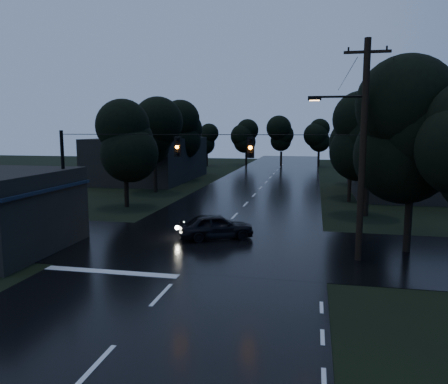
% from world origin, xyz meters
% --- Properties ---
extents(ground, '(160.00, 160.00, 0.00)m').
position_xyz_m(ground, '(0.00, 0.00, 0.00)').
color(ground, black).
rests_on(ground, ground).
extents(main_road, '(12.00, 120.00, 0.02)m').
position_xyz_m(main_road, '(0.00, 30.00, 0.00)').
color(main_road, black).
rests_on(main_road, ground).
extents(cross_street, '(60.00, 9.00, 0.02)m').
position_xyz_m(cross_street, '(0.00, 12.00, 0.00)').
color(cross_street, black).
rests_on(cross_street, ground).
extents(building_far_right, '(10.00, 14.00, 4.40)m').
position_xyz_m(building_far_right, '(14.00, 34.00, 2.20)').
color(building_far_right, black).
rests_on(building_far_right, ground).
extents(building_far_left, '(10.00, 16.00, 5.00)m').
position_xyz_m(building_far_left, '(-14.00, 40.00, 2.50)').
color(building_far_left, black).
rests_on(building_far_left, ground).
extents(utility_pole_main, '(3.50, 0.30, 10.00)m').
position_xyz_m(utility_pole_main, '(7.41, 11.00, 5.26)').
color(utility_pole_main, black).
rests_on(utility_pole_main, ground).
extents(utility_pole_far, '(2.00, 0.30, 7.50)m').
position_xyz_m(utility_pole_far, '(8.30, 28.00, 3.88)').
color(utility_pole_far, black).
rests_on(utility_pole_far, ground).
extents(anchor_pole_left, '(0.18, 0.18, 6.00)m').
position_xyz_m(anchor_pole_left, '(-7.50, 11.00, 3.00)').
color(anchor_pole_left, black).
rests_on(anchor_pole_left, ground).
extents(span_signals, '(15.00, 0.37, 1.12)m').
position_xyz_m(span_signals, '(0.56, 10.99, 5.24)').
color(span_signals, black).
rests_on(span_signals, ground).
extents(tree_corner_near, '(4.48, 4.48, 9.44)m').
position_xyz_m(tree_corner_near, '(10.00, 13.00, 5.99)').
color(tree_corner_near, black).
rests_on(tree_corner_near, ground).
extents(tree_left_a, '(3.92, 3.92, 8.26)m').
position_xyz_m(tree_left_a, '(-9.00, 22.00, 5.24)').
color(tree_left_a, black).
rests_on(tree_left_a, ground).
extents(tree_left_b, '(4.20, 4.20, 8.85)m').
position_xyz_m(tree_left_b, '(-9.60, 30.00, 5.62)').
color(tree_left_b, black).
rests_on(tree_left_b, ground).
extents(tree_left_c, '(4.48, 4.48, 9.44)m').
position_xyz_m(tree_left_c, '(-10.20, 40.00, 5.99)').
color(tree_left_c, black).
rests_on(tree_left_c, ground).
extents(tree_right_a, '(4.20, 4.20, 8.85)m').
position_xyz_m(tree_right_a, '(9.00, 22.00, 5.62)').
color(tree_right_a, black).
rests_on(tree_right_a, ground).
extents(tree_right_b, '(4.48, 4.48, 9.44)m').
position_xyz_m(tree_right_b, '(9.60, 30.00, 5.99)').
color(tree_right_b, black).
rests_on(tree_right_b, ground).
extents(tree_right_c, '(4.76, 4.76, 10.03)m').
position_xyz_m(tree_right_c, '(10.20, 40.00, 6.37)').
color(tree_right_c, black).
rests_on(tree_right_c, ground).
extents(car, '(4.46, 3.26, 1.41)m').
position_xyz_m(car, '(0.12, 13.61, 0.71)').
color(car, black).
rests_on(car, ground).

